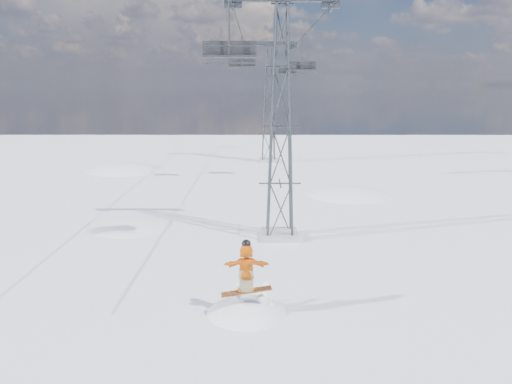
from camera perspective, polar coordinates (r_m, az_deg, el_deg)
ground at (r=17.38m, az=1.16°, el=-13.13°), size 120.00×120.00×0.00m
snow_terrain at (r=40.93m, az=-6.28°, el=-12.49°), size 39.00×37.00×22.00m
lift_tower_near at (r=23.82m, az=2.82°, el=7.43°), size 5.20×1.80×11.43m
lift_tower_far at (r=48.77m, az=1.46°, el=9.84°), size 5.20×1.80×11.43m
haul_cables at (r=35.40m, az=2.03°, el=17.69°), size 4.46×51.00×0.06m
snowboarder_jump at (r=17.84m, az=-1.05°, el=-18.38°), size 4.40×4.40×6.58m
lift_chair_near at (r=20.36m, az=-3.06°, el=15.84°), size 2.13×0.61×2.64m
lift_chair_mid at (r=38.17m, az=5.27°, el=14.07°), size 2.13×0.61×2.64m
lift_chair_far at (r=37.00m, az=-1.60°, el=14.45°), size 1.95×0.56×2.42m
lift_chair_extra at (r=56.22m, az=3.62°, el=13.59°), size 2.00×0.58×2.48m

